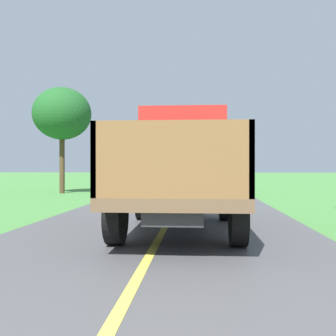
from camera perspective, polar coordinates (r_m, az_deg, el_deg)
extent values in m
cube|color=#2D2D30|center=(8.54, 1.76, -4.84)|extent=(0.90, 5.51, 0.24)
cube|color=brown|center=(8.53, 1.76, -3.50)|extent=(2.30, 5.80, 0.20)
cube|color=red|center=(10.47, 2.23, 2.93)|extent=(2.10, 1.90, 1.90)
cube|color=black|center=(11.44, 2.40, 4.36)|extent=(1.78, 0.02, 0.76)
cube|color=brown|center=(7.67, -6.87, 0.94)|extent=(0.08, 3.85, 1.10)
cube|color=brown|center=(7.56, 9.87, 0.95)|extent=(0.08, 3.85, 1.10)
cube|color=brown|center=(5.65, 0.51, 1.22)|extent=(2.30, 0.08, 1.10)
cube|color=brown|center=(9.42, 2.00, 0.80)|extent=(2.30, 0.08, 1.10)
cylinder|color=black|center=(10.43, -3.60, -4.48)|extent=(0.28, 1.00, 1.00)
cylinder|color=black|center=(10.36, 8.03, -4.52)|extent=(0.28, 1.00, 1.00)
cylinder|color=black|center=(7.10, -7.36, -6.68)|extent=(0.28, 1.00, 1.00)
cylinder|color=black|center=(6.99, 9.88, -6.79)|extent=(0.28, 1.00, 1.00)
ellipsoid|color=#A6BC30|center=(8.70, 1.34, 0.44)|extent=(0.51, 0.55, 0.44)
ellipsoid|color=#AEC634|center=(6.82, -5.37, 0.37)|extent=(0.50, 0.65, 0.44)
ellipsoid|color=#9FBF29|center=(8.50, -1.46, -1.64)|extent=(0.54, 0.51, 0.43)
ellipsoid|color=#9CB92F|center=(7.40, 3.78, 2.81)|extent=(0.52, 0.65, 0.42)
ellipsoid|color=#B4C529|center=(6.79, -3.16, 3.57)|extent=(0.58, 0.63, 0.50)
ellipsoid|color=#A3C630|center=(6.06, -6.32, -2.33)|extent=(0.45, 0.55, 0.38)
ellipsoid|color=#B1CA21|center=(6.15, -7.46, 3.80)|extent=(0.58, 0.66, 0.39)
ellipsoid|color=#A8CA24|center=(8.33, 2.32, -1.50)|extent=(0.54, 0.52, 0.45)
ellipsoid|color=#B0C422|center=(6.68, 7.93, 3.05)|extent=(0.57, 0.71, 0.46)
cube|color=#2D2D30|center=(24.46, 2.36, -1.58)|extent=(0.90, 5.51, 0.24)
cube|color=brown|center=(24.45, 2.36, -1.11)|extent=(2.30, 5.80, 0.20)
cube|color=#197A4C|center=(26.40, 2.50, 1.27)|extent=(2.10, 1.90, 1.90)
cube|color=black|center=(27.36, 2.56, 1.92)|extent=(1.78, 0.02, 0.76)
cube|color=#232328|center=(23.54, -0.42, 0.43)|extent=(0.08, 3.85, 1.10)
cube|color=#232328|center=(23.46, 5.00, 0.43)|extent=(0.08, 3.85, 1.10)
cube|color=#232328|center=(21.59, 2.11, 0.45)|extent=(2.30, 0.08, 1.10)
cube|color=#232328|center=(25.36, 2.43, 0.41)|extent=(2.30, 0.08, 1.10)
cylinder|color=black|center=(26.31, 0.20, -1.67)|extent=(0.28, 1.00, 1.00)
cylinder|color=black|center=(26.25, 4.78, -1.68)|extent=(0.28, 1.00, 1.00)
cylinder|color=black|center=(22.93, -0.39, -1.94)|extent=(0.28, 1.00, 1.00)
cylinder|color=black|center=(22.86, 4.86, -1.95)|extent=(0.28, 1.00, 1.00)
ellipsoid|color=gold|center=(23.56, 2.90, 0.24)|extent=(0.60, 0.78, 0.48)
ellipsoid|color=#A9CE34|center=(24.95, 2.28, -0.50)|extent=(0.43, 0.51, 0.41)
ellipsoid|color=#ABC221|center=(24.60, 1.07, -0.51)|extent=(0.60, 0.63, 0.42)
ellipsoid|color=#A4C51B|center=(22.25, 2.10, 0.26)|extent=(0.54, 0.60, 0.45)
ellipsoid|color=#A9BC29|center=(24.30, 2.12, -0.37)|extent=(0.52, 0.55, 0.42)
ellipsoid|color=#ADD01C|center=(23.18, 0.67, -0.57)|extent=(0.51, 0.59, 0.38)
ellipsoid|color=#A7C633|center=(22.97, 0.28, 1.09)|extent=(0.52, 0.53, 0.42)
ellipsoid|color=#B1C527|center=(21.92, 1.85, -0.44)|extent=(0.55, 0.54, 0.52)
ellipsoid|color=#9CC131|center=(22.20, 2.18, 1.22)|extent=(0.58, 0.53, 0.39)
ellipsoid|color=gold|center=(24.34, 4.32, -0.36)|extent=(0.42, 0.53, 0.50)
ellipsoid|color=#9CB82F|center=(25.04, 4.01, 0.36)|extent=(0.59, 0.63, 0.47)
ellipsoid|color=#9CCE2D|center=(24.12, 0.82, -0.42)|extent=(0.50, 0.45, 0.43)
ellipsoid|color=#A9C22F|center=(23.78, 1.78, 0.35)|extent=(0.58, 0.61, 0.46)
cylinder|color=#4C3823|center=(22.44, -14.74, 0.41)|extent=(0.28, 0.28, 3.04)
ellipsoid|color=#1E5623|center=(22.62, -14.75, 7.45)|extent=(3.12, 3.12, 2.81)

